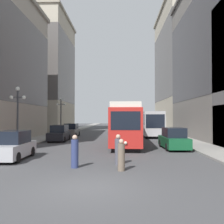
% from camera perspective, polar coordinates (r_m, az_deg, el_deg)
% --- Properties ---
extents(ground_plane, '(200.00, 200.00, 0.00)m').
position_cam_1_polar(ground_plane, '(10.07, -5.24, -16.71)').
color(ground_plane, '#424244').
extents(sidewalk_left, '(2.84, 120.00, 0.15)m').
position_cam_1_polar(sidewalk_left, '(50.63, -9.10, -4.16)').
color(sidewalk_left, gray).
rests_on(sidewalk_left, ground).
extents(sidewalk_right, '(2.84, 120.00, 0.15)m').
position_cam_1_polar(sidewalk_right, '(50.22, 10.25, -4.18)').
color(sidewalk_right, gray).
rests_on(sidewalk_right, ground).
extents(streetcar, '(2.91, 12.70, 3.89)m').
position_cam_1_polar(streetcar, '(24.87, 3.14, -2.58)').
color(streetcar, black).
rests_on(streetcar, ground).
extents(transit_bus, '(2.60, 12.67, 3.45)m').
position_cam_1_polar(transit_bus, '(37.30, 8.49, -2.35)').
color(transit_bus, black).
rests_on(transit_bus, ground).
extents(parked_car_left_near, '(2.00, 4.42, 1.82)m').
position_cam_1_polar(parked_car_left_near, '(17.46, -21.70, -7.21)').
color(parked_car_left_near, black).
rests_on(parked_car_left_near, ground).
extents(parked_car_left_mid, '(1.99, 4.86, 1.82)m').
position_cam_1_polar(parked_car_left_mid, '(29.21, -11.87, -4.82)').
color(parked_car_left_mid, black).
rests_on(parked_car_left_mid, ground).
extents(parked_car_right_far, '(1.97, 4.76, 1.82)m').
position_cam_1_polar(parked_car_right_far, '(22.08, 13.83, -5.98)').
color(parked_car_right_far, black).
rests_on(parked_car_right_far, ground).
extents(parked_car_left_far, '(1.92, 4.33, 1.82)m').
position_cam_1_polar(parked_car_left_far, '(35.92, -9.24, -4.15)').
color(parked_car_left_far, black).
rests_on(parked_car_left_far, ground).
extents(pedestrian_crossing_near, '(0.39, 0.39, 1.72)m').
position_cam_1_polar(pedestrian_crossing_near, '(14.42, 1.42, -8.75)').
color(pedestrian_crossing_near, '#4C4C56').
rests_on(pedestrian_crossing_near, ground).
extents(pedestrian_crossing_far, '(0.39, 0.39, 1.75)m').
position_cam_1_polar(pedestrian_crossing_far, '(13.67, -8.46, -9.08)').
color(pedestrian_crossing_far, navy).
rests_on(pedestrian_crossing_far, ground).
extents(pedestrian_on_sidewalk, '(0.36, 0.36, 1.60)m').
position_cam_1_polar(pedestrian_on_sidewalk, '(12.80, 2.13, -9.96)').
color(pedestrian_on_sidewalk, '#6B5B4C').
rests_on(pedestrian_on_sidewalk, ground).
extents(lamp_post_left_near, '(1.41, 0.36, 5.19)m').
position_cam_1_polar(lamp_post_left_near, '(23.02, -20.67, 1.07)').
color(lamp_post_left_near, '#333338').
rests_on(lamp_post_left_near, sidewalk_left).
extents(lamp_post_left_far, '(1.41, 0.36, 5.42)m').
position_cam_1_polar(lamp_post_left_far, '(37.97, -11.54, 0.36)').
color(lamp_post_left_far, '#333338').
rests_on(lamp_post_left_far, sidewalk_left).
extents(building_left_corner, '(11.63, 16.96, 23.67)m').
position_cam_1_polar(building_left_corner, '(55.46, -15.70, 8.69)').
color(building_left_corner, '#B2A893').
rests_on(building_left_corner, ground).
extents(building_right_midblock, '(15.53, 21.89, 25.51)m').
position_cam_1_polar(building_right_midblock, '(55.78, 18.98, 9.64)').
color(building_right_midblock, '#B2A893').
rests_on(building_right_midblock, ground).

